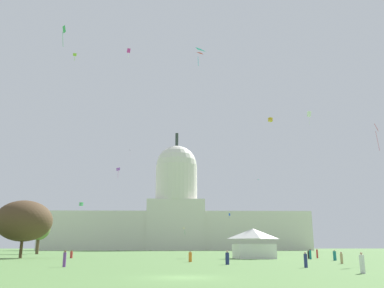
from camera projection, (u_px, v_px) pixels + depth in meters
name	position (u px, v px, depth m)	size (l,w,h in m)	color
ground_plane	(183.00, 278.00, 28.38)	(800.00, 800.00, 0.00)	#567F42
capitol_building	(176.00, 217.00, 225.62)	(147.05, 23.67, 66.97)	silver
event_tent	(253.00, 243.00, 73.12)	(7.54, 7.33, 5.32)	white
tree_west_far	(24.00, 221.00, 76.30)	(14.67, 14.65, 10.69)	#4C3823
tree_west_mid	(39.00, 228.00, 114.87)	(7.39, 7.85, 10.61)	brown
person_orange_mid_center	(190.00, 257.00, 56.99)	(0.65, 0.65, 1.53)	orange
person_teal_back_left	(335.00, 256.00, 62.66)	(0.51, 0.51, 1.63)	#1E757A
person_red_mid_right	(317.00, 254.00, 74.91)	(0.46, 0.46, 1.75)	red
person_red_lawn_far_right	(71.00, 255.00, 74.89)	(0.52, 0.52, 1.50)	red
person_navy_deep_crowd	(227.00, 258.00, 48.73)	(0.48, 0.48, 1.65)	navy
person_tan_lawn_far_left	(342.00, 258.00, 51.07)	(0.45, 0.45, 1.48)	tan
person_teal_near_tent	(310.00, 254.00, 68.55)	(0.48, 0.48, 1.75)	#1E757A
person_navy_edge_west	(306.00, 260.00, 41.82)	(0.49, 0.49, 1.60)	navy
person_purple_aisle_center	(65.00, 259.00, 43.12)	(0.39, 0.39, 1.75)	#703D93
person_white_back_right	(362.00, 264.00, 32.84)	(0.56, 0.56, 1.68)	silver
person_black_front_center	(309.00, 255.00, 71.79)	(0.53, 0.53, 1.55)	black
kite_white_high	(309.00, 115.00, 108.73)	(1.11, 0.66, 3.92)	white
kite_green_low	(81.00, 204.00, 142.62)	(1.33, 1.35, 1.17)	green
kite_violet_mid	(118.00, 169.00, 157.58)	(1.47, 1.47, 4.26)	purple
kite_blue_low	(229.00, 215.00, 202.07)	(0.82, 0.69, 2.65)	blue
kite_yellow_low	(185.00, 229.00, 148.43)	(0.97, 1.27, 2.14)	yellow
kite_pink_mid	(377.00, 130.00, 60.30)	(0.78, 0.77, 4.22)	pink
kite_lime_high	(75.00, 55.00, 103.51)	(0.89, 0.38, 2.09)	#8CD133
kite_red_high	(201.00, 53.00, 101.64)	(1.70, 1.29, 0.11)	red
kite_black_high	(131.00, 151.00, 196.25)	(0.91, 1.59, 2.29)	black
kite_magenta_high	(129.00, 51.00, 90.33)	(0.85, 0.33, 2.36)	#D1339E
kite_gold_high	(270.00, 120.00, 109.69)	(1.28, 1.25, 1.10)	gold
kite_cyan_mid	(198.00, 52.00, 69.08)	(1.86, 1.76, 2.96)	#33BCDB
kite_turquoise_mid	(257.00, 181.00, 194.28)	(1.33, 1.39, 0.25)	teal
kite_green_high	(64.00, 31.00, 77.05)	(0.84, 1.11, 4.27)	green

